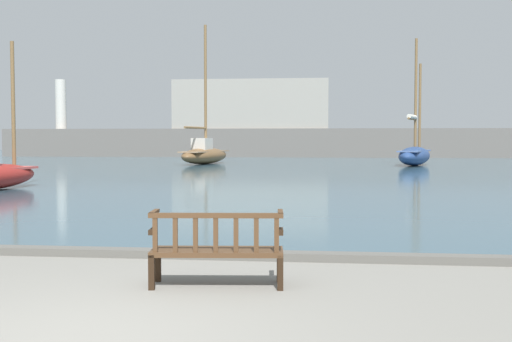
# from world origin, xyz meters

# --- Properties ---
(ground_plane) EXTENTS (160.00, 160.00, 0.00)m
(ground_plane) POSITION_xyz_m (0.00, 0.00, 0.00)
(ground_plane) COLOR gray
(harbor_water) EXTENTS (100.00, 80.00, 0.08)m
(harbor_water) POSITION_xyz_m (0.00, 44.00, 0.04)
(harbor_water) COLOR #385666
(harbor_water) RESTS_ON ground
(quay_edge_kerb) EXTENTS (40.00, 0.30, 0.12)m
(quay_edge_kerb) POSITION_xyz_m (0.00, 3.85, 0.06)
(quay_edge_kerb) COLOR #5B5954
(quay_edge_kerb) RESTS_ON ground
(park_bench) EXTENTS (1.64, 0.67, 0.92)m
(park_bench) POSITION_xyz_m (0.86, 2.07, 0.47)
(park_bench) COLOR black
(park_bench) RESTS_ON ground
(sailboat_distant_harbor) EXTENTS (3.08, 6.71, 9.24)m
(sailboat_distant_harbor) POSITION_xyz_m (-6.07, 36.59, 0.78)
(sailboat_distant_harbor) COLOR brown
(sailboat_distant_harbor) RESTS_ON harbor_water
(sailboat_far_port) EXTENTS (3.33, 6.73, 7.96)m
(sailboat_far_port) POSITION_xyz_m (7.55, 35.63, 0.82)
(sailboat_far_port) COLOR navy
(sailboat_far_port) RESTS_ON harbor_water
(far_breakwater) EXTENTS (56.49, 2.40, 7.30)m
(far_breakwater) POSITION_xyz_m (-1.49, 52.55, 2.28)
(far_breakwater) COLOR #66605B
(far_breakwater) RESTS_ON ground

